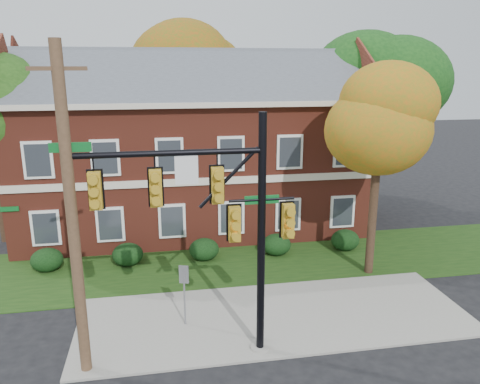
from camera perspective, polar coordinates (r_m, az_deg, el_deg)
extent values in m
plane|color=black|center=(16.79, 5.21, -16.67)|extent=(120.00, 120.00, 0.00)
cube|color=gray|center=(17.60, 4.33, -14.89)|extent=(14.00, 5.00, 0.08)
cube|color=#193811|center=(21.97, 1.07, -8.56)|extent=(30.00, 6.00, 0.04)
cube|color=maroon|center=(26.36, -5.71, 3.31)|extent=(18.00, 8.00, 7.00)
cube|color=beige|center=(25.88, -5.92, 11.19)|extent=(18.80, 8.80, 0.24)
cube|color=beige|center=(22.44, -4.88, 1.28)|extent=(18.00, 0.12, 0.35)
ellipsoid|color=black|center=(22.63, -22.48, -7.65)|extent=(1.40, 1.26, 1.05)
ellipsoid|color=black|center=(22.12, -13.54, -7.42)|extent=(1.40, 1.26, 1.05)
ellipsoid|color=black|center=(22.15, -4.40, -6.99)|extent=(1.40, 1.26, 1.05)
ellipsoid|color=black|center=(22.72, 4.47, -6.41)|extent=(1.40, 1.26, 1.05)
ellipsoid|color=black|center=(23.80, 12.69, -5.74)|extent=(1.40, 1.26, 1.05)
cylinder|color=black|center=(20.74, 15.90, -2.18)|extent=(0.36, 0.36, 5.76)
ellipsoid|color=#CC5E11|center=(20.01, 16.64, 7.72)|extent=(4.25, 4.25, 3.60)
ellipsoid|color=#CC5E11|center=(19.91, 18.88, 9.25)|extent=(3.50, 3.50, 3.00)
ellipsoid|color=#1A4011|center=(25.44, -27.21, 9.49)|extent=(4.20, 4.20, 3.60)
cylinder|color=black|center=(30.18, 15.48, 4.36)|extent=(0.36, 0.36, 7.04)
ellipsoid|color=#0F3912|center=(29.73, 16.08, 12.72)|extent=(5.95, 5.95, 5.04)
ellipsoid|color=#0F3912|center=(29.65, 18.18, 13.72)|extent=(4.90, 4.90, 4.20)
cylinder|color=black|center=(34.24, -5.13, 6.59)|extent=(0.36, 0.36, 7.68)
ellipsoid|color=#BD4410|center=(33.88, -5.33, 14.65)|extent=(6.46, 6.46, 5.47)
ellipsoid|color=#BD4410|center=(33.41, -3.58, 15.71)|extent=(5.32, 5.32, 4.56)
cylinder|color=gray|center=(15.78, 2.45, -18.52)|extent=(0.61, 0.61, 0.17)
cylinder|color=black|center=(14.08, 2.62, -5.83)|extent=(0.24, 0.24, 7.59)
cylinder|color=black|center=(13.02, -8.99, 4.69)|extent=(5.42, 0.20, 0.17)
cylinder|color=black|center=(13.68, 2.68, -0.94)|extent=(1.95, 0.10, 0.09)
cube|color=#B0861C|center=(13.33, -17.23, 0.13)|extent=(0.48, 0.33, 1.26)
cube|color=#B0861C|center=(13.22, -10.23, 0.46)|extent=(0.48, 0.33, 1.26)
cube|color=#B0861C|center=(13.33, -2.76, 0.80)|extent=(0.48, 0.33, 1.26)
cube|color=silver|center=(13.14, -6.54, 2.70)|extent=(0.65, 0.05, 0.81)
cube|color=#0B591F|center=(13.16, -19.99, 5.14)|extent=(1.08, 0.05, 0.26)
cube|color=#B0861C|center=(13.74, -0.67, -3.93)|extent=(0.48, 0.33, 1.26)
cube|color=#B0861C|center=(14.09, 5.87, -3.53)|extent=(0.48, 0.33, 1.26)
cube|color=#0B591F|center=(13.68, 2.68, -0.94)|extent=(1.03, 0.05, 0.25)
cylinder|color=#4E3624|center=(13.59, -19.77, -3.24)|extent=(0.42, 0.42, 9.50)
cube|color=#4E3624|center=(12.97, -21.36, 13.85)|extent=(1.39, 0.72, 0.11)
cylinder|color=slate|center=(16.63, -6.78, -12.54)|extent=(0.08, 0.08, 2.27)
cube|color=slate|center=(16.27, -6.87, -9.95)|extent=(0.33, 0.13, 0.64)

